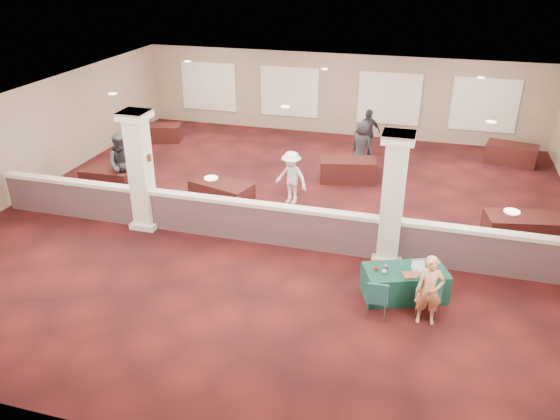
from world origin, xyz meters
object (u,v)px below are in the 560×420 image
(near_table, at_px, (404,283))
(far_table_front_right, at_px, (521,229))
(far_table_back_right, at_px, (511,154))
(attendee_b, at_px, (291,178))
(conf_chair_side, at_px, (377,296))
(far_table_front_center, at_px, (222,194))
(far_table_back_center, at_px, (348,170))
(attendee_a, at_px, (123,164))
(far_table_back_left, at_px, (160,133))
(woman, at_px, (429,291))
(attendee_c, at_px, (367,133))
(far_table_front_left, at_px, (108,179))
(attendee_d, at_px, (362,146))
(conf_chair_main, at_px, (429,291))

(near_table, bearing_deg, far_table_front_right, 29.22)
(far_table_back_right, height_order, attendee_b, attendee_b)
(near_table, relative_size, conf_chair_side, 1.97)
(far_table_front_center, relative_size, far_table_back_center, 1.02)
(attendee_a, bearing_deg, far_table_back_left, 82.75)
(far_table_back_right, bearing_deg, far_table_front_right, -92.87)
(woman, bearing_deg, far_table_front_center, 138.22)
(woman, distance_m, attendee_c, 9.86)
(near_table, relative_size, attendee_b, 1.09)
(woman, bearing_deg, far_table_front_left, 149.10)
(attendee_a, bearing_deg, attendee_b, -14.53)
(woman, xyz_separation_m, far_table_back_center, (-2.77, 6.99, -0.39))
(far_table_front_right, height_order, attendee_b, attendee_b)
(conf_chair_side, height_order, attendee_b, attendee_b)
(far_table_back_center, bearing_deg, far_table_back_right, 30.74)
(near_table, bearing_deg, attendee_c, 81.36)
(far_table_back_left, height_order, far_table_back_center, far_table_back_center)
(far_table_front_left, xyz_separation_m, far_table_back_left, (-0.62, 4.72, -0.00))
(attendee_d, bearing_deg, attendee_b, 95.78)
(attendee_a, bearing_deg, woman, -46.37)
(near_table, distance_m, attendee_c, 8.99)
(far_table_back_center, height_order, attendee_a, attendee_a)
(near_table, xyz_separation_m, far_table_front_right, (2.70, 3.30, 0.03))
(far_table_front_right, height_order, far_table_back_center, far_table_front_right)
(far_table_front_left, relative_size, far_table_front_center, 0.89)
(near_table, bearing_deg, far_table_back_left, 119.10)
(attendee_c, relative_size, attendee_d, 1.02)
(far_table_back_center, distance_m, attendee_d, 1.25)
(far_table_front_left, distance_m, attendee_b, 5.83)
(far_table_front_left, height_order, attendee_c, attendee_c)
(conf_chair_side, xyz_separation_m, woman, (0.99, 0.13, 0.23))
(far_table_back_left, bearing_deg, attendee_d, -6.32)
(conf_chair_main, height_order, woman, woman)
(conf_chair_main, relative_size, far_table_front_right, 0.56)
(near_table, height_order, far_table_front_left, near_table)
(near_table, xyz_separation_m, attendee_c, (-2.00, 8.74, 0.53))
(far_table_back_right, bearing_deg, conf_chair_main, -104.13)
(conf_chair_main, relative_size, far_table_front_left, 0.64)
(woman, bearing_deg, near_table, 114.73)
(woman, distance_m, attendee_b, 6.32)
(conf_chair_main, bearing_deg, far_table_front_right, 60.48)
(far_table_front_right, relative_size, far_table_back_center, 1.03)
(near_table, height_order, conf_chair_side, conf_chair_side)
(woman, distance_m, far_table_front_right, 4.66)
(conf_chair_side, bearing_deg, attendee_b, 118.07)
(far_table_back_right, bearing_deg, attendee_c, -173.30)
(far_table_front_right, bearing_deg, attendee_c, 130.79)
(attendee_c, bearing_deg, far_table_front_right, -82.22)
(far_table_front_center, distance_m, attendee_b, 2.09)
(near_table, bearing_deg, conf_chair_side, -139.56)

